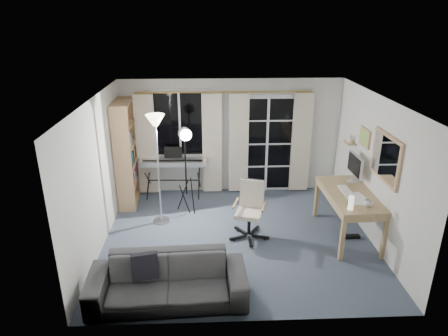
# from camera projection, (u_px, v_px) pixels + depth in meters

# --- Properties ---
(floor) EXTENTS (4.50, 4.00, 0.02)m
(floor) POSITION_uv_depth(u_px,v_px,m) (237.00, 238.00, 6.88)
(floor) COLOR #3A4354
(floor) RESTS_ON ground
(window) EXTENTS (1.20, 0.08, 1.40)m
(window) POSITION_uv_depth(u_px,v_px,m) (180.00, 124.00, 8.12)
(window) COLOR white
(window) RESTS_ON floor
(french_door) EXTENTS (1.32, 0.09, 2.11)m
(french_door) POSITION_uv_depth(u_px,v_px,m) (267.00, 145.00, 8.36)
(french_door) COLOR white
(french_door) RESTS_ON floor
(curtains) EXTENTS (3.60, 0.07, 2.13)m
(curtains) POSITION_uv_depth(u_px,v_px,m) (225.00, 143.00, 8.22)
(curtains) COLOR gold
(curtains) RESTS_ON floor
(bookshelf) EXTENTS (0.38, 0.98, 2.08)m
(bookshelf) POSITION_uv_depth(u_px,v_px,m) (124.00, 156.00, 7.80)
(bookshelf) COLOR tan
(bookshelf) RESTS_ON floor
(torchiere_lamp) EXTENTS (0.32, 0.32, 2.02)m
(torchiere_lamp) POSITION_uv_depth(u_px,v_px,m) (156.00, 137.00, 6.80)
(torchiere_lamp) COLOR #B2B2B7
(torchiere_lamp) RESTS_ON floor
(keyboard_piano) EXTENTS (1.37, 0.69, 0.99)m
(keyboard_piano) POSITION_uv_depth(u_px,v_px,m) (173.00, 163.00, 8.13)
(keyboard_piano) COLOR black
(keyboard_piano) RESTS_ON floor
(studio_light) EXTENTS (0.37, 0.38, 1.74)m
(studio_light) POSITION_uv_depth(u_px,v_px,m) (185.00, 144.00, 7.20)
(studio_light) COLOR black
(studio_light) RESTS_ON floor
(office_chair) EXTENTS (0.69, 0.69, 0.99)m
(office_chair) POSITION_uv_depth(u_px,v_px,m) (251.00, 204.00, 6.76)
(office_chair) COLOR black
(office_chair) RESTS_ON floor
(desk) EXTENTS (0.79, 1.53, 0.81)m
(desk) POSITION_uv_depth(u_px,v_px,m) (350.00, 198.00, 6.68)
(desk) COLOR #A48254
(desk) RESTS_ON floor
(monitor) EXTENTS (0.20, 0.58, 0.51)m
(monitor) POSITION_uv_depth(u_px,v_px,m) (355.00, 166.00, 6.96)
(monitor) COLOR silver
(monitor) RESTS_ON desk
(desk_clutter) EXTENTS (0.47, 0.92, 1.03)m
(desk_clutter) POSITION_uv_depth(u_px,v_px,m) (350.00, 209.00, 6.48)
(desk_clutter) COLOR white
(desk_clutter) RESTS_ON desk
(mug) EXTENTS (0.14, 0.11, 0.13)m
(mug) POSITION_uv_depth(u_px,v_px,m) (368.00, 202.00, 6.16)
(mug) COLOR silver
(mug) RESTS_ON desk
(wall_mirror) EXTENTS (0.04, 0.94, 0.74)m
(wall_mirror) POSITION_uv_depth(u_px,v_px,m) (386.00, 158.00, 6.07)
(wall_mirror) COLOR tan
(wall_mirror) RESTS_ON floor
(framed_print) EXTENTS (0.03, 0.42, 0.32)m
(framed_print) POSITION_uv_depth(u_px,v_px,m) (365.00, 137.00, 6.89)
(framed_print) COLOR tan
(framed_print) RESTS_ON floor
(wall_shelf) EXTENTS (0.16, 0.30, 0.18)m
(wall_shelf) POSITION_uv_depth(u_px,v_px,m) (350.00, 140.00, 7.42)
(wall_shelf) COLOR tan
(wall_shelf) RESTS_ON floor
(sofa) EXTENTS (2.10, 0.69, 0.81)m
(sofa) POSITION_uv_depth(u_px,v_px,m) (167.00, 274.00, 5.24)
(sofa) COLOR #2B2A2D
(sofa) RESTS_ON floor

